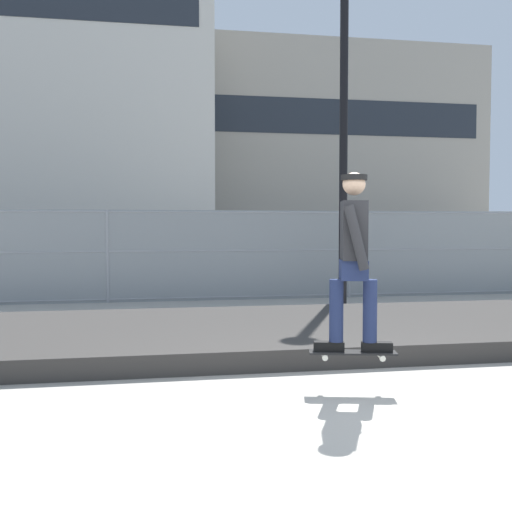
% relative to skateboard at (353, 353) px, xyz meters
% --- Properties ---
extents(ground_plane, '(120.00, 120.00, 0.00)m').
position_rel_skateboard_xyz_m(ground_plane, '(-0.04, -0.70, -0.37)').
color(ground_plane, '#9E998E').
extents(gravel_berm, '(12.61, 3.57, 0.24)m').
position_rel_skateboard_xyz_m(gravel_berm, '(-0.04, 2.65, -0.25)').
color(gravel_berm, '#33302D').
rests_on(gravel_berm, ground_plane).
extents(skateboard, '(0.82, 0.38, 0.07)m').
position_rel_skateboard_xyz_m(skateboard, '(0.00, 0.00, 0.00)').
color(skateboard, black).
extents(skater, '(0.72, 0.62, 1.65)m').
position_rel_skateboard_xyz_m(skater, '(0.00, -0.00, 0.94)').
color(skater, black).
rests_on(skater, skateboard).
extents(chain_fence, '(25.22, 0.06, 1.85)m').
position_rel_skateboard_xyz_m(chain_fence, '(-0.04, 7.26, 0.57)').
color(chain_fence, gray).
rests_on(chain_fence, ground_plane).
extents(street_lamp, '(0.44, 0.44, 7.26)m').
position_rel_skateboard_xyz_m(street_lamp, '(1.96, 6.15, 4.11)').
color(street_lamp, black).
rests_on(street_lamp, ground_plane).
extents(parked_car_near, '(4.42, 1.99, 1.66)m').
position_rel_skateboard_xyz_m(parked_car_near, '(-3.05, 9.64, 0.47)').
color(parked_car_near, '#474C54').
rests_on(parked_car_near, ground_plane).
extents(library_building, '(23.40, 12.17, 23.60)m').
position_rel_skateboard_xyz_m(library_building, '(-9.07, 38.55, 11.43)').
color(library_building, '#B2AFA8').
rests_on(library_building, ground_plane).
extents(office_block, '(29.23, 10.85, 14.85)m').
position_rel_skateboard_xyz_m(office_block, '(9.28, 42.83, 7.06)').
color(office_block, gray).
rests_on(office_block, ground_plane).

